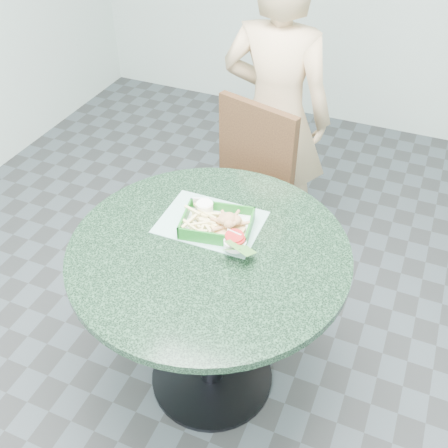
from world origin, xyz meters
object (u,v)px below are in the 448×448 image
at_px(cafe_table, 210,285).
at_px(crab_sandwich, 227,228).
at_px(sauce_ramekin, 208,209).
at_px(diner_person, 276,116).
at_px(dining_chair, 247,192).
at_px(food_basket, 217,230).

relative_size(cafe_table, crab_sandwich, 8.12).
height_order(crab_sandwich, sauce_ramekin, crab_sandwich).
bearing_deg(cafe_table, crab_sandwich, 68.61).
height_order(cafe_table, crab_sandwich, crab_sandwich).
bearing_deg(sauce_ramekin, crab_sandwich, -34.33).
distance_m(cafe_table, diner_person, 1.03).
height_order(dining_chair, diner_person, diner_person).
distance_m(dining_chair, sauce_ramekin, 0.57).
height_order(cafe_table, dining_chair, dining_chair).
height_order(diner_person, crab_sandwich, diner_person).
bearing_deg(sauce_ramekin, dining_chair, 93.57).
xyz_separation_m(cafe_table, food_basket, (-0.01, 0.10, 0.19)).
relative_size(food_basket, crab_sandwich, 2.02).
bearing_deg(diner_person, sauce_ramekin, 92.37).
height_order(dining_chair, sauce_ramekin, dining_chair).
xyz_separation_m(cafe_table, diner_person, (-0.10, 1.01, 0.17)).
xyz_separation_m(diner_person, crab_sandwich, (0.13, -0.92, 0.05)).
height_order(diner_person, food_basket, diner_person).
height_order(cafe_table, food_basket, food_basket).
xyz_separation_m(dining_chair, crab_sandwich, (0.14, -0.57, 0.27)).
bearing_deg(dining_chair, diner_person, 105.10).
height_order(dining_chair, food_basket, dining_chair).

